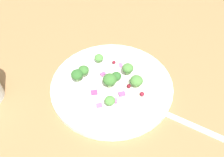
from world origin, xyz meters
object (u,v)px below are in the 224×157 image
object	(u,v)px
broccoli_floret_1	(84,70)
fork	(188,123)
plate	(112,84)
broccoli_floret_2	(110,101)
broccoli_floret_0	(77,75)

from	to	relation	value
broccoli_floret_1	fork	xyz separation A→B (cm)	(23.85, -2.88, -3.04)
plate	broccoli_floret_2	xyz separation A→B (cm)	(1.85, -5.78, 1.96)
broccoli_floret_2	plate	bearing A→B (deg)	107.76
broccoli_floret_0	broccoli_floret_1	distance (cm)	1.91
broccoli_floret_0	broccoli_floret_2	distance (cm)	9.65
broccoli_floret_1	fork	world-z (taller)	broccoli_floret_1
broccoli_floret_2	fork	bearing A→B (deg)	8.64
fork	broccoli_floret_0	bearing A→B (deg)	177.46
plate	fork	bearing A→B (deg)	-11.15
broccoli_floret_2	fork	world-z (taller)	broccoli_floret_2
plate	broccoli_floret_1	size ratio (longest dim) A/B	10.99
broccoli_floret_0	fork	distance (cm)	24.73
broccoli_floret_0	fork	bearing A→B (deg)	-2.54
plate	fork	world-z (taller)	plate
plate	broccoli_floret_2	world-z (taller)	broccoli_floret_2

